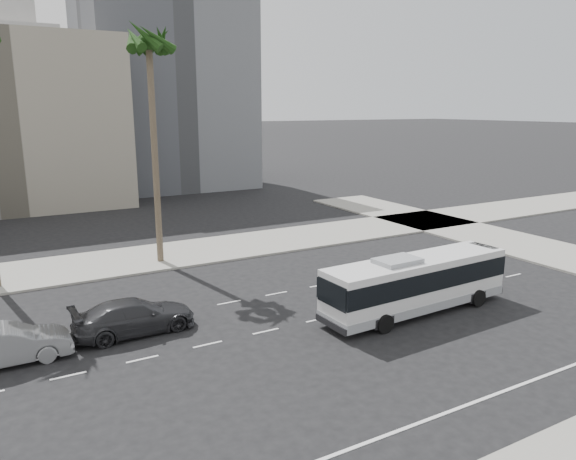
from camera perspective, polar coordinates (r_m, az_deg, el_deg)
ground at (r=27.87m, az=3.20°, el=-9.52°), size 700.00×700.00×0.00m
sidewalk_north at (r=41.07m, az=-8.52°, el=-2.10°), size 120.00×7.00×0.15m
midrise_beige_west at (r=66.69m, az=-28.19°, el=10.06°), size 24.00×18.00×18.00m
midrise_gray_center at (r=76.88m, az=-13.23°, el=14.40°), size 20.00×20.00×26.00m
civic_tower at (r=273.36m, az=-28.14°, el=17.44°), size 42.00×42.00×129.00m
highrise_right at (r=259.60m, az=-16.99°, el=17.83°), size 26.00×26.00×70.00m
highrise_far at (r=294.53m, az=-13.34°, el=16.42°), size 22.00×22.00×60.00m
city_bus at (r=29.06m, az=13.51°, el=-5.41°), size 11.15×2.93×3.18m
car_a at (r=27.07m, az=-16.04°, el=-8.82°), size 2.52×5.83×1.67m
car_b at (r=25.98m, az=-27.78°, el=-10.79°), size 1.80×5.14×1.69m
palm_near at (r=37.28m, az=-14.60°, el=18.33°), size 4.71×4.71×15.88m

